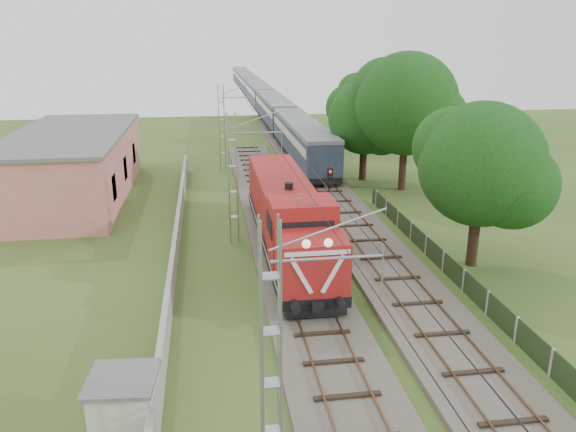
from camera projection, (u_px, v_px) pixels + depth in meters
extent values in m
plane|color=#35501E|center=(319.00, 333.00, 24.36)|extent=(140.00, 140.00, 0.00)
cube|color=#6B6054|center=(294.00, 267.00, 30.91)|extent=(4.20, 70.00, 0.30)
cube|color=black|center=(294.00, 264.00, 30.85)|extent=(2.40, 70.00, 0.10)
cube|color=brown|center=(279.00, 263.00, 30.71)|extent=(0.08, 70.00, 0.05)
cube|color=brown|center=(309.00, 261.00, 30.94)|extent=(0.08, 70.00, 0.05)
cube|color=#6B6054|center=(332.00, 199.00, 43.84)|extent=(4.20, 80.00, 0.30)
cube|color=black|center=(332.00, 196.00, 43.78)|extent=(2.40, 80.00, 0.10)
cube|color=brown|center=(321.00, 196.00, 43.64)|extent=(0.08, 80.00, 0.05)
cube|color=brown|center=(342.00, 195.00, 43.87)|extent=(0.08, 80.00, 0.05)
cylinder|color=gray|center=(327.00, 259.00, 14.53)|extent=(3.00, 0.08, 0.08)
cylinder|color=gray|center=(257.00, 133.00, 33.37)|extent=(3.00, 0.08, 0.08)
cylinder|color=gray|center=(237.00, 98.00, 52.21)|extent=(3.00, 0.08, 0.08)
cylinder|color=black|center=(282.00, 153.00, 33.98)|extent=(0.03, 70.00, 0.03)
cylinder|color=black|center=(282.00, 132.00, 33.58)|extent=(0.03, 70.00, 0.03)
cube|color=#9E9E99|center=(177.00, 232.00, 34.54)|extent=(0.25, 40.00, 1.50)
cube|color=#DE7877|center=(73.00, 166.00, 44.14)|extent=(8.00, 20.00, 5.00)
cube|color=#606060|center=(69.00, 133.00, 43.34)|extent=(8.40, 20.40, 0.25)
cube|color=black|center=(114.00, 188.00, 39.12)|extent=(0.10, 1.60, 1.80)
cube|color=black|center=(125.00, 168.00, 44.77)|extent=(0.10, 1.60, 1.80)
cube|color=black|center=(133.00, 153.00, 50.42)|extent=(0.10, 1.60, 1.80)
cube|color=black|center=(464.00, 281.00, 28.10)|extent=(0.05, 32.00, 1.15)
cube|color=#9E9E99|center=(376.00, 199.00, 42.23)|extent=(0.12, 0.12, 1.20)
cube|color=black|center=(287.00, 236.00, 33.14)|extent=(3.18, 18.05, 0.53)
cube|color=black|center=(304.00, 281.00, 27.74)|extent=(2.34, 3.82, 0.53)
cube|color=black|center=(275.00, 212.00, 38.73)|extent=(2.34, 3.82, 0.53)
cube|color=black|center=(316.00, 312.00, 24.87)|extent=(2.76, 0.27, 0.37)
cube|color=#A3121E|center=(311.00, 262.00, 25.43)|extent=(3.08, 2.65, 2.44)
sphere|color=white|center=(306.00, 244.00, 23.75)|extent=(0.38, 0.38, 0.38)
sphere|color=white|center=(328.00, 243.00, 23.88)|extent=(0.38, 0.38, 0.38)
cube|color=silver|center=(301.00, 276.00, 24.09)|extent=(1.07, 0.06, 1.78)
cube|color=silver|center=(333.00, 274.00, 24.28)|extent=(1.07, 0.06, 1.78)
cube|color=silver|center=(318.00, 253.00, 23.87)|extent=(2.87, 0.06, 0.19)
cube|color=#A3121E|center=(302.00, 233.00, 27.74)|extent=(3.18, 2.55, 3.40)
cube|color=black|center=(307.00, 232.00, 26.35)|extent=(2.65, 0.06, 0.96)
cube|color=#A3121E|center=(281.00, 197.00, 35.08)|extent=(2.97, 12.84, 2.76)
cylinder|color=black|center=(289.00, 186.00, 31.56)|extent=(0.47, 0.47, 0.42)
cylinder|color=gray|center=(299.00, 202.00, 26.32)|extent=(0.13, 0.13, 0.37)
cylinder|color=gray|center=(312.00, 202.00, 26.41)|extent=(0.13, 0.13, 0.37)
cube|color=black|center=(302.00, 154.00, 56.46)|extent=(2.94, 22.27, 0.51)
cube|color=#334355|center=(302.00, 138.00, 55.96)|extent=(3.04, 22.27, 2.73)
cube|color=beige|center=(302.00, 133.00, 55.81)|extent=(3.08, 21.38, 0.76)
cube|color=slate|center=(303.00, 123.00, 55.50)|extent=(3.09, 22.27, 0.35)
cube|color=black|center=(274.00, 121.00, 78.39)|extent=(2.94, 22.27, 0.51)
cube|color=#334355|center=(274.00, 109.00, 77.89)|extent=(3.04, 22.27, 2.73)
cube|color=beige|center=(274.00, 106.00, 77.73)|extent=(3.08, 21.38, 0.76)
cube|color=slate|center=(274.00, 98.00, 77.42)|extent=(3.09, 22.27, 0.35)
cube|color=black|center=(259.00, 102.00, 100.31)|extent=(2.94, 22.27, 0.51)
cube|color=#334355|center=(258.00, 93.00, 99.81)|extent=(3.04, 22.27, 2.73)
cube|color=beige|center=(258.00, 90.00, 99.66)|extent=(3.08, 21.38, 0.76)
cube|color=slate|center=(258.00, 84.00, 99.35)|extent=(3.09, 22.27, 0.35)
cube|color=black|center=(248.00, 90.00, 122.23)|extent=(2.94, 22.27, 0.51)
cube|color=#334355|center=(248.00, 83.00, 121.74)|extent=(3.04, 22.27, 2.73)
cube|color=beige|center=(248.00, 80.00, 121.58)|extent=(3.08, 21.38, 0.76)
cube|color=slate|center=(248.00, 76.00, 121.27)|extent=(3.09, 22.27, 0.35)
cube|color=black|center=(241.00, 82.00, 144.16)|extent=(2.94, 22.27, 0.51)
cube|color=#334355|center=(241.00, 75.00, 143.66)|extent=(3.04, 22.27, 2.73)
cube|color=beige|center=(241.00, 73.00, 143.51)|extent=(3.08, 21.38, 0.76)
cube|color=slate|center=(241.00, 69.00, 143.20)|extent=(3.09, 22.27, 0.35)
cylinder|color=black|center=(329.00, 207.00, 33.83)|extent=(0.14, 0.14, 4.94)
cube|color=black|center=(330.00, 177.00, 33.11)|extent=(0.35, 0.23, 1.09)
sphere|color=red|center=(330.00, 172.00, 32.90)|extent=(0.18, 0.18, 0.18)
sphere|color=black|center=(330.00, 177.00, 33.00)|extent=(0.18, 0.18, 0.18)
sphere|color=black|center=(330.00, 183.00, 33.11)|extent=(0.18, 0.18, 0.18)
cube|color=navy|center=(330.00, 202.00, 33.63)|extent=(0.54, 0.07, 0.40)
cube|color=beige|center=(125.00, 410.00, 17.75)|extent=(2.01, 2.01, 2.04)
cube|color=#606060|center=(122.00, 379.00, 17.41)|extent=(2.31, 2.31, 0.14)
cylinder|color=#392117|center=(474.00, 230.00, 30.99)|extent=(0.60, 0.60, 4.10)
sphere|color=#11370F|center=(481.00, 164.00, 29.84)|extent=(6.71, 6.71, 6.71)
sphere|color=#11370F|center=(513.00, 185.00, 29.37)|extent=(4.70, 4.70, 4.70)
sphere|color=#11370F|center=(453.00, 147.00, 30.56)|extent=(4.36, 4.36, 4.36)
cylinder|color=#392117|center=(403.00, 160.00, 46.23)|extent=(0.60, 0.60, 5.04)
sphere|color=#11370F|center=(407.00, 104.00, 44.82)|extent=(8.24, 8.24, 8.24)
sphere|color=#11370F|center=(431.00, 120.00, 44.24)|extent=(5.77, 5.77, 5.77)
sphere|color=#11370F|center=(384.00, 91.00, 45.70)|extent=(5.36, 5.36, 5.36)
cylinder|color=#392117|center=(363.00, 158.00, 49.72)|extent=(0.63, 0.63, 3.92)
sphere|color=#11370F|center=(365.00, 118.00, 48.62)|extent=(6.42, 6.42, 6.42)
sphere|color=#11370F|center=(382.00, 129.00, 48.17)|extent=(4.49, 4.49, 4.49)
sphere|color=#11370F|center=(349.00, 108.00, 49.31)|extent=(4.17, 4.17, 4.17)
cylinder|color=#392117|center=(367.00, 131.00, 63.55)|extent=(0.58, 0.58, 3.94)
sphere|color=#11370F|center=(368.00, 99.00, 62.45)|extent=(6.45, 6.45, 6.45)
sphere|color=#11370F|center=(381.00, 108.00, 62.00)|extent=(4.51, 4.51, 4.51)
sphere|color=#11370F|center=(356.00, 92.00, 63.14)|extent=(4.19, 4.19, 4.19)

